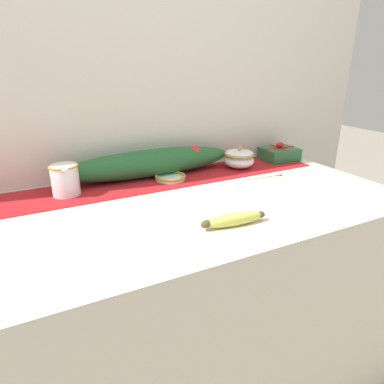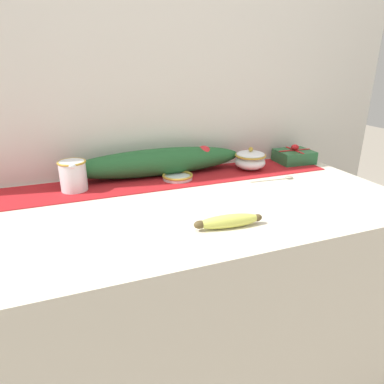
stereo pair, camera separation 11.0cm
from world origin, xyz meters
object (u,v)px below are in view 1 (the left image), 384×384
(gift_box, at_px, (279,153))
(spoon, at_px, (275,175))
(banana, at_px, (234,219))
(sugar_bowl, at_px, (239,158))
(small_dish, at_px, (170,177))
(cream_pitcher, at_px, (65,179))

(gift_box, bearing_deg, spoon, -133.56)
(banana, xyz_separation_m, spoon, (0.41, 0.31, -0.02))
(banana, bearing_deg, sugar_bowl, 54.24)
(small_dish, height_order, spoon, small_dish)
(banana, bearing_deg, spoon, 36.96)
(sugar_bowl, distance_m, spoon, 0.18)
(small_dish, height_order, gift_box, gift_box)
(sugar_bowl, xyz_separation_m, small_dish, (-0.34, -0.01, -0.03))
(sugar_bowl, height_order, gift_box, sugar_bowl)
(sugar_bowl, distance_m, banana, 0.58)
(spoon, bearing_deg, sugar_bowl, 117.57)
(cream_pitcher, distance_m, sugar_bowl, 0.73)
(cream_pitcher, height_order, banana, cream_pitcher)
(cream_pitcher, height_order, sugar_bowl, cream_pitcher)
(cream_pitcher, xyz_separation_m, small_dish, (0.39, -0.02, -0.05))
(spoon, bearing_deg, small_dish, 164.32)
(banana, bearing_deg, cream_pitcher, 129.89)
(sugar_bowl, bearing_deg, gift_box, 5.97)
(small_dish, bearing_deg, cream_pitcher, 177.62)
(small_dish, xyz_separation_m, spoon, (0.41, -0.15, -0.01))
(sugar_bowl, height_order, small_dish, sugar_bowl)
(small_dish, distance_m, banana, 0.45)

